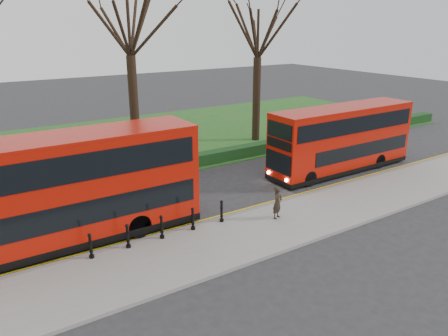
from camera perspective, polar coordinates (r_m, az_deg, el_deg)
ground at (r=20.88m, az=-5.78°, el=-6.93°), size 120.00×120.00×0.00m
pavement at (r=18.50m, az=-1.42°, el=-10.10°), size 60.00×4.00×0.15m
kerb at (r=20.04m, az=-4.46°, el=-7.78°), size 60.00×0.25×0.16m
grass_verge at (r=34.15m, az=-17.52°, el=2.52°), size 60.00×18.00×0.06m
hedge at (r=26.54m, az=-12.62°, el=-0.71°), size 60.00×0.90×0.80m
yellow_line_outer at (r=20.31m, az=-4.86°, el=-7.63°), size 60.00×0.10×0.01m
yellow_line_inner at (r=20.47m, az=-5.13°, el=-7.42°), size 60.00×0.10×0.01m
tree_mid at (r=28.83m, az=-12.40°, el=18.63°), size 8.09×8.09×12.65m
tree_right at (r=33.78m, az=4.48°, el=17.74°), size 7.49×7.49×11.71m
bollard_row at (r=18.90m, az=-8.14°, el=-7.69°), size 6.22×0.15×1.00m
bus_lead at (r=19.09m, az=-20.65°, el=-2.95°), size 11.67×2.68×4.64m
bus_rear at (r=28.07m, az=15.16°, el=3.65°), size 10.21×2.35×4.06m
pedestrian at (r=20.59m, az=7.00°, el=-4.48°), size 0.68×0.57×1.58m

